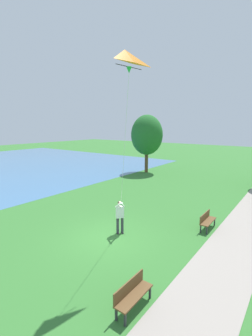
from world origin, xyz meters
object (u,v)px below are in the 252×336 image
at_px(tree_treeline_center, 147,135).
at_px(person_kite_flyer, 120,214).
at_px(flying_kite, 125,63).
at_px(park_bench_near_walkway, 132,293).
at_px(park_bench_far_walkway, 207,220).

bearing_deg(tree_treeline_center, person_kite_flyer, -62.70).
distance_m(flying_kite, tree_treeline_center, 18.94).
bearing_deg(tree_treeline_center, park_bench_near_walkway, -59.13).
xyz_separation_m(flying_kite, tree_treeline_center, (-9.12, 16.25, -3.39)).
bearing_deg(park_bench_far_walkway, tree_treeline_center, 133.90).
height_order(flying_kite, tree_treeline_center, flying_kite).
height_order(park_bench_near_walkway, park_bench_far_walkway, same).
bearing_deg(park_bench_near_walkway, person_kite_flyer, 132.51).
bearing_deg(tree_treeline_center, flying_kite, -60.71).
relative_size(person_kite_flyer, park_bench_far_walkway, 1.22).
xyz_separation_m(person_kite_flyer, park_bench_far_walkway, (3.41, 3.25, -0.54)).
distance_m(park_bench_near_walkway, park_bench_far_walkway, 7.00).
relative_size(park_bench_near_walkway, tree_treeline_center, 0.22).
xyz_separation_m(person_kite_flyer, flying_kite, (1.55, -1.60, 6.74)).
bearing_deg(flying_kite, park_bench_near_walkway, -48.78).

